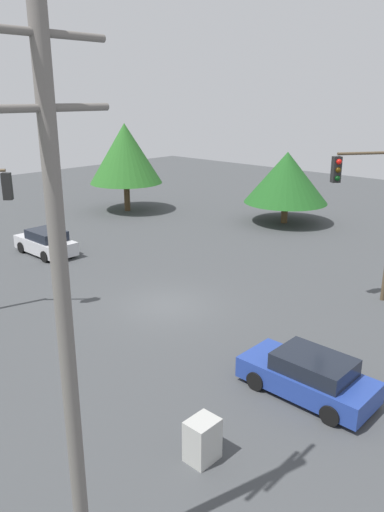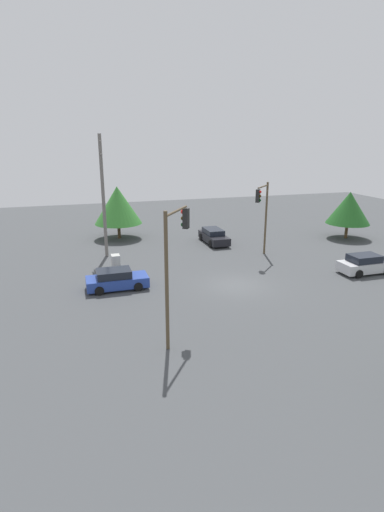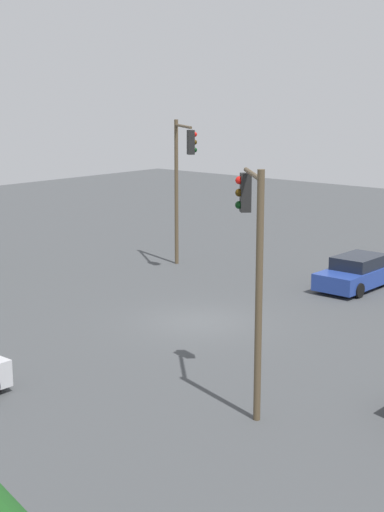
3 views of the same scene
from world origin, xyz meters
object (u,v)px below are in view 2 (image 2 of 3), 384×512
(sedan_blue, at_px, (116,280))
(traffic_signal_main, at_px, (263,208))
(sedan_dark, at_px, (214,236))
(electrical_cabinet, at_px, (116,262))
(traffic_signal_cross, at_px, (174,253))
(sedan_silver, at_px, (365,264))

(sedan_blue, xyz_separation_m, traffic_signal_main, (4.13, -12.95, 3.61))
(sedan_dark, xyz_separation_m, traffic_signal_main, (-5.60, -2.34, 3.59))
(sedan_blue, relative_size, traffic_signal_main, 0.65)
(traffic_signal_main, relative_size, electrical_cabinet, 5.52)
(sedan_dark, distance_m, electrical_cabinet, 11.49)
(sedan_blue, bearing_deg, electrical_cabinet, 174.08)
(sedan_dark, bearing_deg, electrical_cabinet, 27.83)
(sedan_dark, bearing_deg, traffic_signal_main, 112.63)
(traffic_signal_cross, distance_m, electrical_cabinet, 13.14)
(sedan_dark, xyz_separation_m, traffic_signal_cross, (-17.76, 8.56, 3.93))
(traffic_signal_main, bearing_deg, electrical_cabinet, -46.57)
(sedan_blue, distance_m, sedan_silver, 18.71)
(sedan_blue, bearing_deg, sedan_dark, 132.52)
(traffic_signal_main, bearing_deg, sedan_silver, 86.12)
(sedan_blue, xyz_separation_m, electrical_cabinet, (4.37, -0.45, -0.08))
(sedan_blue, distance_m, traffic_signal_cross, 9.18)
(traffic_signal_main, distance_m, electrical_cabinet, 13.03)
(sedan_dark, height_order, traffic_signal_cross, traffic_signal_cross)
(sedan_blue, relative_size, electrical_cabinet, 3.62)
(sedan_blue, relative_size, sedan_dark, 0.90)
(sedan_blue, height_order, sedan_dark, sedan_dark)
(sedan_silver, height_order, electrical_cabinet, sedan_silver)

